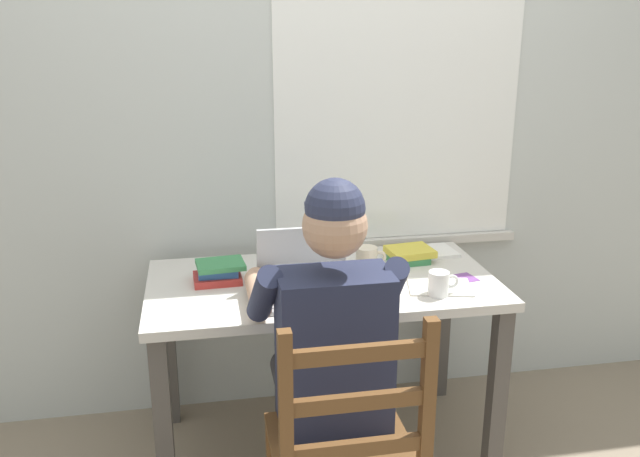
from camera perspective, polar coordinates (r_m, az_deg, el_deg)
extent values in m
plane|color=gray|center=(2.89, 0.20, -17.74)|extent=(8.00, 8.00, 0.00)
cube|color=beige|center=(2.80, -1.40, 9.93)|extent=(6.00, 0.04, 2.60)
cube|color=white|center=(2.87, 6.63, 9.50)|extent=(1.05, 0.01, 1.06)
cube|color=beige|center=(2.99, 6.29, -1.05)|extent=(1.11, 0.06, 0.04)
cube|color=beige|center=(2.55, 0.21, -4.74)|extent=(1.30, 0.68, 0.03)
cube|color=#4C4742|center=(2.43, -13.08, -16.07)|extent=(0.06, 0.06, 0.68)
cube|color=#4C4742|center=(2.64, 14.74, -13.29)|extent=(0.06, 0.06, 0.68)
cube|color=#4C4742|center=(2.93, -12.69, -9.86)|extent=(0.06, 0.06, 0.68)
cube|color=#4C4742|center=(3.11, 10.25, -8.07)|extent=(0.06, 0.06, 0.68)
cube|color=#232842|center=(2.08, 1.19, -10.24)|extent=(0.34, 0.20, 0.50)
sphere|color=tan|center=(1.93, 1.26, 0.22)|extent=(0.19, 0.19, 0.19)
sphere|color=#282D47|center=(1.91, 1.27, 1.72)|extent=(0.17, 0.17, 0.17)
cube|color=#282D47|center=(2.00, 0.77, 1.84)|extent=(0.13, 0.10, 0.01)
cylinder|color=#38383D|center=(2.36, -2.06, -13.59)|extent=(0.13, 0.40, 0.13)
cylinder|color=#38383D|center=(2.39, 2.33, -13.18)|extent=(0.13, 0.40, 0.13)
cylinder|color=#38383D|center=(2.65, -2.68, -15.56)|extent=(0.10, 0.10, 0.45)
cylinder|color=#38383D|center=(2.67, 1.29, -15.19)|extent=(0.10, 0.10, 0.45)
cylinder|color=#232842|center=(2.06, -4.76, -5.60)|extent=(0.10, 0.25, 0.24)
cylinder|color=tan|center=(2.31, -5.31, -5.46)|extent=(0.07, 0.28, 0.07)
sphere|color=tan|center=(2.44, -5.39, -4.18)|extent=(0.08, 0.08, 0.08)
cylinder|color=#232842|center=(2.14, 6.01, -4.82)|extent=(0.10, 0.25, 0.24)
cylinder|color=tan|center=(2.37, 4.38, -4.78)|extent=(0.07, 0.28, 0.07)
sphere|color=tan|center=(2.50, 3.34, -3.61)|extent=(0.08, 0.08, 0.08)
cube|color=brown|center=(2.11, 1.84, -17.98)|extent=(0.42, 0.42, 0.02)
cube|color=brown|center=(1.87, 9.08, -14.23)|extent=(0.04, 0.04, 0.48)
cube|color=brown|center=(1.79, -2.91, -15.55)|extent=(0.04, 0.04, 0.48)
cube|color=brown|center=(1.89, 3.17, -18.03)|extent=(0.36, 0.02, 0.04)
cube|color=brown|center=(1.81, 3.24, -14.42)|extent=(0.36, 0.02, 0.04)
cube|color=brown|center=(1.74, 3.32, -10.50)|extent=(0.36, 0.02, 0.04)
cube|color=#ADAFB2|center=(2.37, -0.98, -5.88)|extent=(0.33, 0.23, 0.02)
cube|color=silver|center=(2.37, -0.98, -5.67)|extent=(0.29, 0.17, 0.00)
cube|color=#ADAFB2|center=(2.46, -1.54, -2.14)|extent=(0.33, 0.06, 0.22)
cube|color=#99A8B2|center=(2.46, -1.54, -2.14)|extent=(0.29, 0.05, 0.18)
ellipsoid|color=black|center=(2.41, 4.59, -5.34)|extent=(0.06, 0.10, 0.03)
cylinder|color=white|center=(2.43, 9.98, -4.61)|extent=(0.07, 0.07, 0.09)
torus|color=white|center=(2.45, 11.07, -4.42)|extent=(0.05, 0.01, 0.05)
cylinder|color=#2D384C|center=(2.60, -1.14, -2.73)|extent=(0.09, 0.09, 0.10)
torus|color=#2D384C|center=(2.61, 0.04, -2.56)|extent=(0.05, 0.01, 0.05)
cylinder|color=beige|center=(2.63, 3.95, -2.60)|extent=(0.08, 0.08, 0.10)
torus|color=beige|center=(2.64, 5.08, -2.42)|extent=(0.05, 0.01, 0.05)
cube|color=#BC332D|center=(2.55, -8.66, -4.19)|extent=(0.18, 0.14, 0.03)
cube|color=#2D5B9E|center=(2.55, -8.62, -3.57)|extent=(0.15, 0.10, 0.03)
cube|color=#38844C|center=(2.54, -8.42, -3.04)|extent=(0.19, 0.15, 0.02)
cube|color=#38844C|center=(2.75, 7.37, -2.52)|extent=(0.16, 0.14, 0.03)
cube|color=gold|center=(2.75, 7.61, -1.95)|extent=(0.19, 0.16, 0.03)
cube|color=white|center=(2.85, 9.06, -2.00)|extent=(0.24, 0.18, 0.02)
cube|color=silver|center=(2.51, 10.08, -4.87)|extent=(0.26, 0.22, 0.01)
cube|color=#7A4293|center=(2.61, 11.68, -4.19)|extent=(0.15, 0.11, 0.00)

